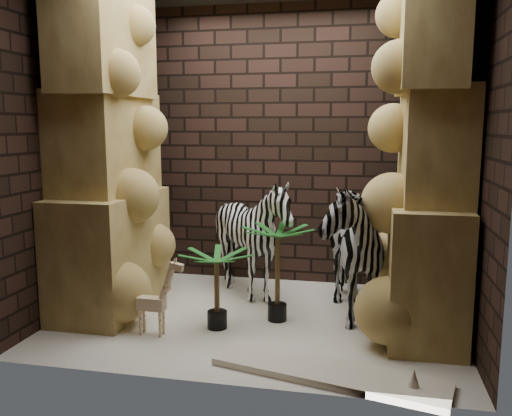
% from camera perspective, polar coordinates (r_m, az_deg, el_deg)
% --- Properties ---
extents(floor, '(3.50, 3.50, 0.00)m').
position_cam_1_polar(floor, '(4.88, 0.05, -11.81)').
color(floor, white).
rests_on(floor, ground).
extents(wall_back, '(3.50, 0.00, 3.50)m').
position_cam_1_polar(wall_back, '(5.80, 2.59, 6.67)').
color(wall_back, black).
rests_on(wall_back, ground).
extents(wall_front, '(3.50, 0.00, 3.50)m').
position_cam_1_polar(wall_front, '(3.36, -4.33, 5.06)').
color(wall_front, black).
rests_on(wall_front, ground).
extents(wall_left, '(0.00, 3.00, 3.00)m').
position_cam_1_polar(wall_left, '(5.21, -19.24, 5.94)').
color(wall_left, black).
rests_on(wall_left, ground).
extents(wall_right, '(0.00, 3.00, 3.00)m').
position_cam_1_polar(wall_right, '(4.55, 22.29, 5.42)').
color(wall_right, black).
rests_on(wall_right, ground).
extents(rock_pillar_left, '(0.68, 1.30, 3.00)m').
position_cam_1_polar(rock_pillar_left, '(5.04, -15.81, 6.02)').
color(rock_pillar_left, tan).
rests_on(rock_pillar_left, floor).
extents(rock_pillar_right, '(0.58, 1.25, 3.00)m').
position_cam_1_polar(rock_pillar_right, '(4.50, 18.14, 5.61)').
color(rock_pillar_right, tan).
rests_on(rock_pillar_right, floor).
extents(zebra_right, '(0.98, 1.39, 1.49)m').
position_cam_1_polar(zebra_right, '(4.81, 9.22, -2.98)').
color(zebra_right, white).
rests_on(zebra_right, floor).
extents(zebra_left, '(1.01, 1.24, 1.11)m').
position_cam_1_polar(zebra_left, '(5.27, -0.35, -3.89)').
color(zebra_left, white).
rests_on(zebra_left, floor).
extents(giraffe_toy, '(0.35, 0.13, 0.68)m').
position_cam_1_polar(giraffe_toy, '(4.50, -11.23, -9.18)').
color(giraffe_toy, beige).
rests_on(giraffe_toy, floor).
extents(palm_front, '(0.36, 0.36, 0.87)m').
position_cam_1_polar(palm_front, '(4.71, 2.33, -7.03)').
color(palm_front, '#175F1D').
rests_on(palm_front, floor).
extents(palm_back, '(0.36, 0.36, 0.69)m').
position_cam_1_polar(palm_back, '(4.56, -4.24, -8.72)').
color(palm_back, '#175F1D').
rests_on(palm_back, floor).
extents(surfboard, '(1.69, 0.77, 0.05)m').
position_cam_1_polar(surfboard, '(3.88, 7.79, -17.14)').
color(surfboard, '#F0E2C4').
rests_on(surfboard, floor).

